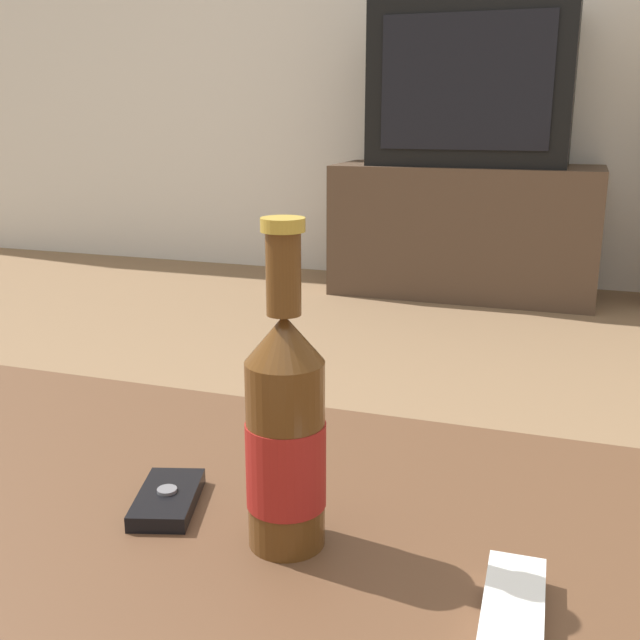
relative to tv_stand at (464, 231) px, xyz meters
name	(u,v)px	position (x,y,z in m)	size (l,w,h in m)	color
coffee_table	(182,611)	(0.17, -2.73, 0.08)	(1.12, 0.62, 0.42)	brown
tv_stand	(464,231)	(0.00, 0.00, 0.00)	(1.09, 0.44, 0.55)	#4C3828
television	(472,84)	(0.00, 0.00, 0.60)	(0.79, 0.37, 0.65)	black
beer_bottle	(286,433)	(0.25, -2.70, 0.24)	(0.06, 0.06, 0.26)	#563314
cell_phone	(168,499)	(0.13, -2.68, 0.16)	(0.07, 0.10, 0.02)	black
remote_control	(511,630)	(0.43, -2.77, 0.16)	(0.04, 0.15, 0.02)	white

